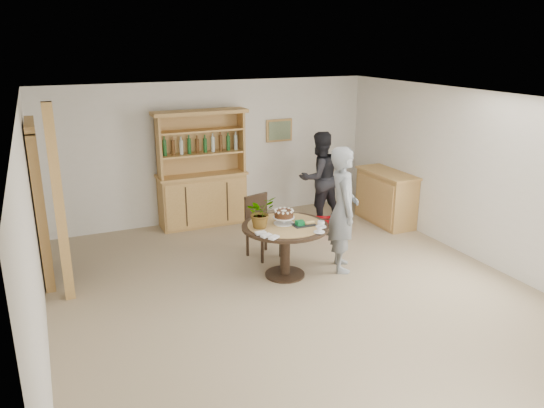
% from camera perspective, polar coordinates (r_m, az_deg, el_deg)
% --- Properties ---
extents(ground, '(7.00, 7.00, 0.00)m').
position_cam_1_polar(ground, '(6.95, 2.95, -10.01)').
color(ground, tan).
rests_on(ground, ground).
extents(room_shell, '(6.04, 7.04, 2.52)m').
position_cam_1_polar(room_shell, '(6.35, 3.19, 4.11)').
color(room_shell, white).
rests_on(room_shell, ground).
extents(doorway, '(0.13, 1.10, 2.18)m').
position_cam_1_polar(doorway, '(7.77, -23.83, 0.28)').
color(doorway, black).
rests_on(doorway, ground).
extents(pine_post, '(0.12, 0.12, 2.50)m').
position_cam_1_polar(pine_post, '(6.97, -21.93, -0.12)').
color(pine_post, tan).
rests_on(pine_post, ground).
extents(hutch, '(1.62, 0.54, 2.04)m').
position_cam_1_polar(hutch, '(9.42, -7.54, 1.82)').
color(hutch, '#B1844B').
rests_on(hutch, ground).
extents(sideboard, '(0.54, 1.26, 0.94)m').
position_cam_1_polar(sideboard, '(9.72, 12.16, 0.72)').
color(sideboard, '#B1844B').
rests_on(sideboard, ground).
extents(dining_table, '(1.20, 1.20, 0.76)m').
position_cam_1_polar(dining_table, '(7.31, 1.43, -3.38)').
color(dining_table, black).
rests_on(dining_table, ground).
extents(dining_chair, '(0.52, 0.52, 0.95)m').
position_cam_1_polar(dining_chair, '(8.03, -1.23, -1.95)').
color(dining_chair, black).
rests_on(dining_chair, ground).
extents(birthday_cake, '(0.30, 0.30, 0.20)m').
position_cam_1_polar(birthday_cake, '(7.26, 1.28, -1.19)').
color(birthday_cake, white).
rests_on(birthday_cake, dining_table).
extents(flower_vase, '(0.47, 0.44, 0.42)m').
position_cam_1_polar(flower_vase, '(7.10, -1.28, -0.89)').
color(flower_vase, '#3F7233').
rests_on(flower_vase, dining_table).
extents(gift_tray, '(0.30, 0.20, 0.08)m').
position_cam_1_polar(gift_tray, '(7.23, 3.40, -2.10)').
color(gift_tray, black).
rests_on(gift_tray, dining_table).
extents(coffee_cup_a, '(0.15, 0.15, 0.09)m').
position_cam_1_polar(coffee_cup_a, '(7.18, 5.29, -2.18)').
color(coffee_cup_a, white).
rests_on(coffee_cup_a, dining_table).
extents(coffee_cup_b, '(0.15, 0.15, 0.08)m').
position_cam_1_polar(coffee_cup_b, '(6.99, 5.10, -2.78)').
color(coffee_cup_b, white).
rests_on(coffee_cup_b, dining_table).
extents(napkins, '(0.24, 0.33, 0.03)m').
position_cam_1_polar(napkins, '(6.82, -0.55, -3.39)').
color(napkins, white).
rests_on(napkins, dining_table).
extents(teen_boy, '(0.64, 0.77, 1.79)m').
position_cam_1_polar(teen_boy, '(7.52, 7.65, -0.57)').
color(teen_boy, gray).
rests_on(teen_boy, ground).
extents(adult_person, '(0.86, 0.70, 1.65)m').
position_cam_1_polar(adult_person, '(9.49, 5.11, 2.86)').
color(adult_person, black).
rests_on(adult_person, ground).
extents(red_suitcase, '(0.71, 0.61, 0.21)m').
position_cam_1_polar(red_suitcase, '(9.24, 5.62, -2.26)').
color(red_suitcase, red).
rests_on(red_suitcase, ground).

